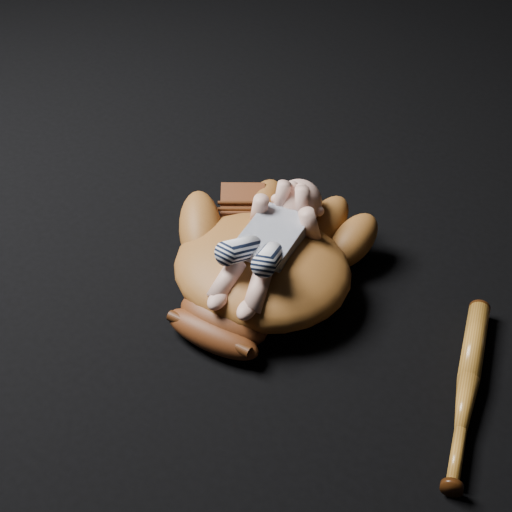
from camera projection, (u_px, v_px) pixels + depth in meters
name	position (u px, v px, depth m)	size (l,w,h in m)	color
baseball_glove	(262.00, 262.00, 1.39)	(0.40, 0.46, 0.14)	brown
newborn_baby	(266.00, 242.00, 1.36)	(0.15, 0.33, 0.14)	#D69E8A
baseball_bat	(467.00, 390.00, 1.24)	(0.04, 0.39, 0.04)	#A3661F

